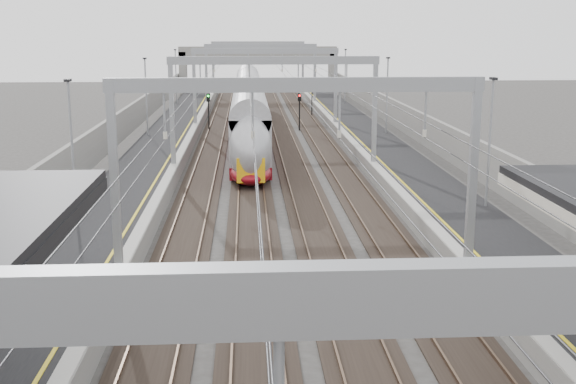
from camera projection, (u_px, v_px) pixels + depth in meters
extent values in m
cube|color=black|center=(153.00, 163.00, 48.02)|extent=(4.00, 120.00, 1.00)
cube|color=black|center=(390.00, 161.00, 48.91)|extent=(4.00, 120.00, 1.00)
cube|color=black|center=(206.00, 169.00, 48.31)|extent=(2.40, 140.00, 0.08)
cube|color=brown|center=(195.00, 168.00, 48.25)|extent=(0.07, 140.00, 0.14)
cube|color=brown|center=(216.00, 168.00, 48.33)|extent=(0.07, 140.00, 0.14)
cube|color=black|center=(250.00, 169.00, 48.48)|extent=(2.40, 140.00, 0.08)
cube|color=brown|center=(240.00, 168.00, 48.42)|extent=(0.07, 140.00, 0.14)
cube|color=brown|center=(261.00, 167.00, 48.50)|extent=(0.07, 140.00, 0.14)
cube|color=black|center=(295.00, 168.00, 48.65)|extent=(2.40, 140.00, 0.08)
cube|color=brown|center=(284.00, 167.00, 48.59)|extent=(0.07, 140.00, 0.14)
cube|color=brown|center=(305.00, 167.00, 48.67)|extent=(0.07, 140.00, 0.14)
cube|color=black|center=(339.00, 168.00, 48.82)|extent=(2.40, 140.00, 0.08)
cube|color=brown|center=(328.00, 167.00, 48.76)|extent=(0.07, 140.00, 0.14)
cube|color=brown|center=(350.00, 166.00, 48.84)|extent=(0.07, 140.00, 0.14)
cube|color=gray|center=(491.00, 296.00, 5.08)|extent=(13.00, 0.25, 0.50)
cube|color=gray|center=(114.00, 175.00, 24.88)|extent=(0.28, 0.28, 6.60)
cube|color=gray|center=(473.00, 171.00, 25.58)|extent=(0.28, 0.28, 6.60)
cube|color=gray|center=(296.00, 85.00, 24.56)|extent=(13.00, 0.25, 0.50)
cube|color=gray|center=(172.00, 111.00, 44.35)|extent=(0.28, 0.28, 6.60)
cube|color=gray|center=(375.00, 110.00, 45.06)|extent=(0.28, 0.28, 6.60)
cube|color=gray|center=(274.00, 60.00, 44.04)|extent=(13.00, 0.25, 0.50)
cube|color=gray|center=(194.00, 86.00, 63.83)|extent=(0.28, 0.28, 6.60)
cube|color=gray|center=(336.00, 86.00, 64.54)|extent=(0.28, 0.28, 6.60)
cube|color=gray|center=(265.00, 51.00, 63.51)|extent=(13.00, 0.25, 0.50)
cube|color=gray|center=(206.00, 73.00, 83.31)|extent=(0.28, 0.28, 6.60)
cube|color=gray|center=(315.00, 73.00, 84.02)|extent=(0.28, 0.28, 6.60)
cube|color=gray|center=(261.00, 46.00, 82.99)|extent=(13.00, 0.25, 0.50)
cube|color=gray|center=(213.00, 65.00, 100.84)|extent=(0.28, 0.28, 6.60)
cube|color=gray|center=(303.00, 65.00, 101.55)|extent=(0.28, 0.28, 6.60)
cube|color=gray|center=(258.00, 43.00, 100.52)|extent=(13.00, 0.25, 0.50)
cylinder|color=#262628|center=(207.00, 82.00, 51.98)|extent=(0.03, 140.00, 0.03)
cylinder|color=#262628|center=(249.00, 82.00, 52.15)|extent=(0.03, 140.00, 0.03)
cylinder|color=#262628|center=(290.00, 82.00, 52.32)|extent=(0.03, 140.00, 0.03)
cylinder|color=#262628|center=(331.00, 81.00, 52.49)|extent=(0.03, 140.00, 0.03)
cube|color=gray|center=(258.00, 52.00, 100.78)|extent=(22.00, 2.20, 1.40)
cube|color=gray|center=(183.00, 74.00, 100.87)|extent=(1.00, 2.20, 6.20)
cube|color=gray|center=(332.00, 74.00, 102.05)|extent=(1.00, 2.20, 6.20)
cube|color=gray|center=(103.00, 147.00, 47.59)|extent=(0.30, 120.00, 3.20)
cube|color=gray|center=(437.00, 144.00, 48.85)|extent=(0.30, 120.00, 3.20)
cube|color=maroon|center=(250.00, 146.00, 54.65)|extent=(2.60, 22.17, 0.77)
cube|color=#9A9A9F|center=(249.00, 122.00, 54.25)|extent=(2.60, 22.17, 2.89)
cube|color=black|center=(250.00, 169.00, 47.17)|extent=(1.93, 2.31, 0.48)
cube|color=maroon|center=(248.00, 112.00, 76.62)|extent=(2.60, 22.17, 0.77)
cube|color=#9A9A9F|center=(248.00, 95.00, 76.21)|extent=(2.60, 22.17, 2.89)
cube|color=black|center=(249.00, 125.00, 69.13)|extent=(1.93, 2.31, 0.48)
ellipsoid|color=#9A9A9F|center=(250.00, 150.00, 43.33)|extent=(2.60, 5.01, 4.05)
cube|color=#EFAB0C|center=(251.00, 171.00, 41.51)|extent=(1.64, 0.12, 1.45)
cube|color=black|center=(251.00, 145.00, 41.61)|extent=(1.54, 0.56, 0.91)
cylinder|color=black|center=(209.00, 115.00, 66.52)|extent=(0.12, 0.12, 3.00)
cube|color=black|center=(208.00, 98.00, 66.17)|extent=(0.32, 0.22, 0.75)
sphere|color=#0CE526|center=(208.00, 96.00, 66.01)|extent=(0.16, 0.16, 0.16)
cylinder|color=black|center=(299.00, 114.00, 66.91)|extent=(0.12, 0.12, 3.00)
cube|color=black|center=(300.00, 97.00, 66.56)|extent=(0.32, 0.22, 0.75)
sphere|color=red|center=(300.00, 96.00, 66.40)|extent=(0.16, 0.16, 0.16)
cylinder|color=black|center=(312.00, 102.00, 78.27)|extent=(0.12, 0.12, 3.00)
cube|color=black|center=(312.00, 87.00, 77.92)|extent=(0.32, 0.22, 0.75)
sphere|color=red|center=(312.00, 86.00, 77.76)|extent=(0.16, 0.16, 0.16)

